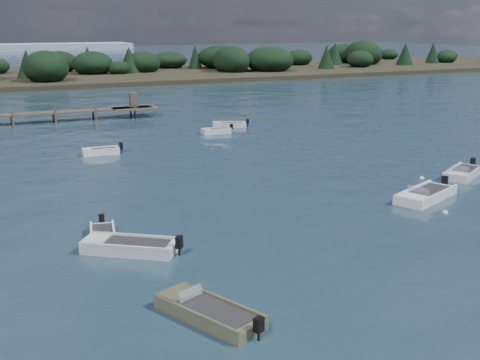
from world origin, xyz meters
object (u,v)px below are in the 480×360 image
tender_far_grey_b (216,132)px  dinghy_mid_white_a (426,196)px  dinghy_mid_white_b (463,174)px  dinghy_near_olive (209,314)px  dinghy_extra_b (103,236)px  dinghy_mid_grey (130,248)px  dinghy_extra_a (229,126)px  tender_far_white (101,153)px

tender_far_grey_b → dinghy_mid_white_a: (2.95, -25.77, 0.01)m
dinghy_mid_white_b → dinghy_near_olive: size_ratio=0.98×
dinghy_extra_b → dinghy_mid_grey: bearing=-70.7°
dinghy_mid_white_a → dinghy_near_olive: (-17.48, -8.55, -0.01)m
dinghy_extra_a → tender_far_white: bearing=-152.3°
dinghy_mid_white_a → dinghy_extra_b: bearing=176.4°
dinghy_extra_a → dinghy_near_olive: size_ratio=0.80×
dinghy_mid_grey → dinghy_mid_white_a: bearing=3.1°
tender_far_white → dinghy_mid_grey: (-3.36, -21.87, 0.00)m
dinghy_extra_a → dinghy_mid_white_b: bearing=-75.6°
dinghy_mid_white_b → dinghy_near_olive: dinghy_mid_white_b is taller
dinghy_mid_white_a → dinghy_mid_grey: 18.42m
dinghy_near_olive → dinghy_extra_b: 9.89m
tender_far_white → dinghy_mid_white_b: dinghy_mid_white_b is taller
dinghy_mid_white_b → dinghy_extra_b: size_ratio=1.39×
tender_far_grey_b → dinghy_mid_grey: bearing=-120.0°
tender_far_white → dinghy_near_olive: size_ratio=0.71×
tender_far_grey_b → dinghy_mid_white_a: 25.93m
dinghy_mid_white_b → dinghy_mid_white_a: dinghy_mid_white_a is taller
dinghy_mid_white_a → dinghy_extra_b: (-19.16, 1.20, -0.02)m
tender_far_white → dinghy_mid_white_b: 27.57m
dinghy_extra_a → dinghy_near_olive: dinghy_near_olive is taller
tender_far_white → dinghy_mid_grey: bearing=-98.7°
dinghy_mid_white_b → dinghy_mid_grey: dinghy_mid_grey is taller
tender_far_white → dinghy_mid_white_a: size_ratio=0.62×
tender_far_white → dinghy_mid_grey: dinghy_mid_grey is taller
tender_far_white → dinghy_extra_b: size_ratio=1.00×
dinghy_mid_white_b → dinghy_mid_white_a: (-6.18, -3.25, 0.01)m
tender_far_white → tender_far_grey_b: size_ratio=1.05×
dinghy_mid_grey → dinghy_near_olive: bearing=-83.1°
dinghy_mid_white_a → dinghy_near_olive: dinghy_mid_white_a is taller
dinghy_mid_grey → dinghy_extra_b: size_ratio=1.37×
dinghy_extra_a → tender_far_white: 16.62m
tender_far_white → dinghy_mid_grey: size_ratio=0.73×
dinghy_extra_a → dinghy_mid_white_b: (6.50, -25.36, 0.01)m
dinghy_mid_white_b → dinghy_mid_white_a: 6.98m
tender_far_grey_b → dinghy_extra_b: (-16.22, -24.57, -0.01)m
dinghy_mid_white_a → dinghy_mid_grey: size_ratio=1.17×
tender_far_white → tender_far_grey_b: bearing=22.1°
tender_far_grey_b → dinghy_mid_grey: dinghy_mid_grey is taller
tender_far_grey_b → dinghy_near_olive: size_ratio=0.68×
dinghy_mid_grey → dinghy_extra_b: bearing=109.3°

